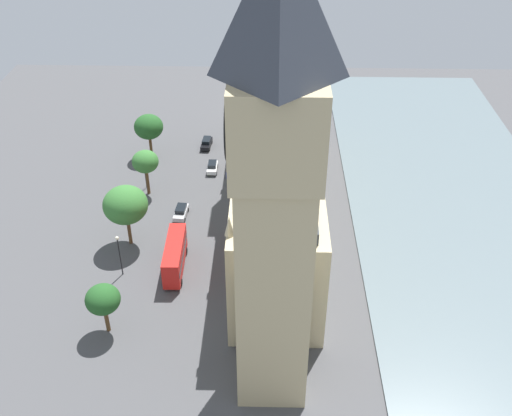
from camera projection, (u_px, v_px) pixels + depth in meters
name	position (u px, v px, depth m)	size (l,w,h in m)	color
ground_plane	(264.00, 212.00, 102.68)	(133.22, 133.22, 0.00)	#4C4C4F
river_thames	(459.00, 215.00, 101.90)	(36.67, 119.90, 0.25)	slate
parliament_building	(276.00, 159.00, 98.47)	(12.54, 60.93, 31.60)	#CCBA8E
clock_tower	(275.00, 194.00, 57.76)	(8.90, 8.90, 52.65)	tan
car_black_under_trees	(207.00, 143.00, 121.34)	(2.13, 4.91, 1.74)	black
car_white_by_river_gate	(212.00, 167.00, 113.50)	(1.93, 4.26, 1.74)	silver
car_silver_leading	(181.00, 212.00, 101.31)	(2.24, 4.73, 1.74)	#B7B7BC
double_decker_bus_trailing	(175.00, 255.00, 88.92)	(2.82, 10.55, 4.75)	red
pedestrian_corner	(227.00, 175.00, 111.36)	(0.55, 0.44, 1.56)	navy
plane_tree_opposite_hall	(149.00, 127.00, 114.97)	(5.59, 5.59, 8.86)	brown
plane_tree_kerbside	(103.00, 300.00, 76.95)	(4.56, 4.56, 7.52)	brown
plane_tree_midblock	(145.00, 162.00, 103.95)	(4.63, 4.63, 8.52)	brown
plane_tree_near_tower	(125.00, 205.00, 91.55)	(6.90, 6.90, 10.27)	brown
street_lamp_far_end	(119.00, 249.00, 86.69)	(0.56, 0.56, 7.05)	black
street_lamp_slot_10	(144.00, 166.00, 106.55)	(0.56, 0.56, 6.68)	black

